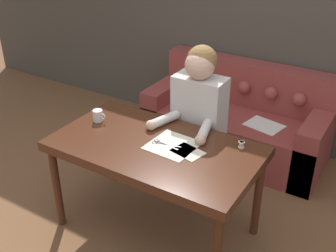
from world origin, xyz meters
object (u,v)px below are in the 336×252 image
at_px(person, 198,124).
at_px(mug, 98,116).
at_px(scissors, 161,144).
at_px(thread_spool, 241,144).
at_px(couch, 237,122).
at_px(dining_table, 155,154).

height_order(person, mug, person).
height_order(scissors, thread_spool, thread_spool).
relative_size(couch, scissors, 8.19).
distance_m(person, mug, 0.79).
bearing_deg(mug, thread_spool, 11.00).
distance_m(couch, person, 0.95).
bearing_deg(person, dining_table, -96.64).
bearing_deg(mug, person, 36.29).
xyz_separation_m(dining_table, thread_spool, (0.53, 0.28, 0.10)).
distance_m(person, scissors, 0.51).
bearing_deg(dining_table, couch, 87.67).
bearing_deg(mug, dining_table, -6.94).
height_order(person, thread_spool, person).
bearing_deg(dining_table, thread_spool, 28.13).
distance_m(couch, mug, 1.55).
distance_m(dining_table, thread_spool, 0.61).
height_order(dining_table, thread_spool, thread_spool).
bearing_deg(couch, mug, -115.16).
distance_m(couch, thread_spool, 1.30).
bearing_deg(person, thread_spool, -28.16).
xyz_separation_m(dining_table, scissors, (0.03, 0.03, 0.08)).
relative_size(scissors, mug, 1.88).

